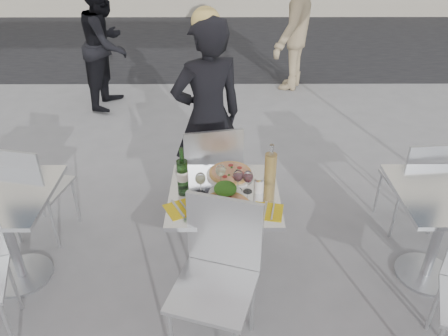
{
  "coord_description": "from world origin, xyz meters",
  "views": [
    {
      "loc": [
        -0.01,
        -2.35,
        2.38
      ],
      "look_at": [
        0.0,
        0.15,
        0.85
      ],
      "focal_mm": 35.0,
      "sensor_mm": 36.0,
      "label": 1
    }
  ],
  "objects_px": {
    "wine_bottle": "(182,172)",
    "napkin_left": "(181,209)",
    "main_table": "(224,218)",
    "sugar_shaker": "(259,185)",
    "pizza_far": "(230,173)",
    "wineglass_white_a": "(200,179)",
    "carafe": "(270,168)",
    "napkin_right": "(268,211)",
    "woman_diner": "(208,118)",
    "wineglass_red_b": "(248,177)",
    "side_table_right": "(444,218)",
    "chair_far": "(212,170)",
    "wineglass_white_b": "(221,171)",
    "chair_near": "(218,267)",
    "side_chair_rfar": "(418,179)",
    "wineglass_red_a": "(238,176)",
    "salad_plate": "(225,190)",
    "pedestrian_a": "(106,44)",
    "pedestrian_b": "(292,24)",
    "side_table_left": "(4,219)",
    "pizza_near": "(225,206)",
    "side_chair_lfar": "(31,185)"
  },
  "relations": [
    {
      "from": "wine_bottle",
      "to": "sugar_shaker",
      "type": "height_order",
      "value": "wine_bottle"
    },
    {
      "from": "chair_far",
      "to": "wineglass_white_b",
      "type": "bearing_deg",
      "value": 87.55
    },
    {
      "from": "wineglass_red_b",
      "to": "chair_far",
      "type": "bearing_deg",
      "value": 114.63
    },
    {
      "from": "main_table",
      "to": "wineglass_white_a",
      "type": "bearing_deg",
      "value": -179.22
    },
    {
      "from": "side_chair_rfar",
      "to": "salad_plate",
      "type": "relative_size",
      "value": 3.94
    },
    {
      "from": "salad_plate",
      "to": "wineglass_red_b",
      "type": "height_order",
      "value": "wineglass_red_b"
    },
    {
      "from": "pedestrian_b",
      "to": "wine_bottle",
      "type": "distance_m",
      "value": 4.01
    },
    {
      "from": "salad_plate",
      "to": "sugar_shaker",
      "type": "relative_size",
      "value": 2.06
    },
    {
      "from": "chair_far",
      "to": "pizza_far",
      "type": "relative_size",
      "value": 2.94
    },
    {
      "from": "side_table_left",
      "to": "wineglass_white_b",
      "type": "relative_size",
      "value": 4.76
    },
    {
      "from": "side_table_right",
      "to": "wineglass_white_b",
      "type": "height_order",
      "value": "wineglass_white_b"
    },
    {
      "from": "carafe",
      "to": "napkin_right",
      "type": "relative_size",
      "value": 1.37
    },
    {
      "from": "wine_bottle",
      "to": "pizza_far",
      "type": "bearing_deg",
      "value": 24.0
    },
    {
      "from": "pedestrian_b",
      "to": "wineglass_red_a",
      "type": "xyz_separation_m",
      "value": [
        -0.88,
        -3.86,
        -0.07
      ]
    },
    {
      "from": "side_chair_rfar",
      "to": "woman_diner",
      "type": "relative_size",
      "value": 0.51
    },
    {
      "from": "side_table_left",
      "to": "pizza_far",
      "type": "relative_size",
      "value": 2.26
    },
    {
      "from": "wineglass_white_b",
      "to": "main_table",
      "type": "bearing_deg",
      "value": -76.77
    },
    {
      "from": "side_table_left",
      "to": "wine_bottle",
      "type": "distance_m",
      "value": 1.27
    },
    {
      "from": "napkin_left",
      "to": "napkin_right",
      "type": "height_order",
      "value": "same"
    },
    {
      "from": "chair_near",
      "to": "wineglass_red_a",
      "type": "distance_m",
      "value": 0.62
    },
    {
      "from": "sugar_shaker",
      "to": "pizza_far",
      "type": "bearing_deg",
      "value": 132.46
    },
    {
      "from": "main_table",
      "to": "pedestrian_b",
      "type": "bearing_deg",
      "value": 75.96
    },
    {
      "from": "chair_near",
      "to": "carafe",
      "type": "bearing_deg",
      "value": 78.44
    },
    {
      "from": "salad_plate",
      "to": "sugar_shaker",
      "type": "distance_m",
      "value": 0.22
    },
    {
      "from": "side_chair_rfar",
      "to": "wineglass_red_a",
      "type": "xyz_separation_m",
      "value": [
        -1.45,
        -0.5,
        0.35
      ]
    },
    {
      "from": "wine_bottle",
      "to": "napkin_left",
      "type": "relative_size",
      "value": 1.21
    },
    {
      "from": "chair_near",
      "to": "wine_bottle",
      "type": "height_order",
      "value": "wine_bottle"
    },
    {
      "from": "woman_diner",
      "to": "wineglass_red_b",
      "type": "height_order",
      "value": "woman_diner"
    },
    {
      "from": "pizza_near",
      "to": "sugar_shaker",
      "type": "height_order",
      "value": "sugar_shaker"
    },
    {
      "from": "wine_bottle",
      "to": "wineglass_white_a",
      "type": "height_order",
      "value": "wine_bottle"
    },
    {
      "from": "wineglass_red_b",
      "to": "side_chair_rfar",
      "type": "bearing_deg",
      "value": 20.42
    },
    {
      "from": "side_chair_lfar",
      "to": "woman_diner",
      "type": "distance_m",
      "value": 1.48
    },
    {
      "from": "pizza_far",
      "to": "wineglass_white_b",
      "type": "relative_size",
      "value": 2.11
    },
    {
      "from": "salad_plate",
      "to": "wineglass_white_a",
      "type": "xyz_separation_m",
      "value": [
        -0.16,
        0.01,
        0.07
      ]
    },
    {
      "from": "chair_near",
      "to": "pizza_far",
      "type": "relative_size",
      "value": 2.98
    },
    {
      "from": "wineglass_red_a",
      "to": "wineglass_red_b",
      "type": "xyz_separation_m",
      "value": [
        0.06,
        -0.01,
        0.0
      ]
    },
    {
      "from": "pedestrian_a",
      "to": "carafe",
      "type": "height_order",
      "value": "pedestrian_a"
    },
    {
      "from": "wineglass_white_a",
      "to": "side_table_right",
      "type": "bearing_deg",
      "value": 0.07
    },
    {
      "from": "pedestrian_a",
      "to": "carafe",
      "type": "relative_size",
      "value": 5.64
    },
    {
      "from": "side_table_left",
      "to": "pedestrian_b",
      "type": "distance_m",
      "value": 4.62
    },
    {
      "from": "side_chair_rfar",
      "to": "sugar_shaker",
      "type": "relative_size",
      "value": 8.1
    },
    {
      "from": "main_table",
      "to": "salad_plate",
      "type": "xyz_separation_m",
      "value": [
        0.01,
        -0.02,
        0.25
      ]
    },
    {
      "from": "wine_bottle",
      "to": "wineglass_white_b",
      "type": "relative_size",
      "value": 1.87
    },
    {
      "from": "main_table",
      "to": "sugar_shaker",
      "type": "height_order",
      "value": "sugar_shaker"
    },
    {
      "from": "main_table",
      "to": "wineglass_white_a",
      "type": "distance_m",
      "value": 0.35
    },
    {
      "from": "pedestrian_a",
      "to": "pizza_far",
      "type": "height_order",
      "value": "pedestrian_a"
    },
    {
      "from": "side_table_right",
      "to": "salad_plate",
      "type": "distance_m",
      "value": 1.51
    },
    {
      "from": "main_table",
      "to": "pedestrian_b",
      "type": "relative_size",
      "value": 0.4
    },
    {
      "from": "pizza_far",
      "to": "sugar_shaker",
      "type": "height_order",
      "value": "sugar_shaker"
    },
    {
      "from": "side_chair_rfar",
      "to": "wineglass_red_a",
      "type": "bearing_deg",
      "value": 14.07
    }
  ]
}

